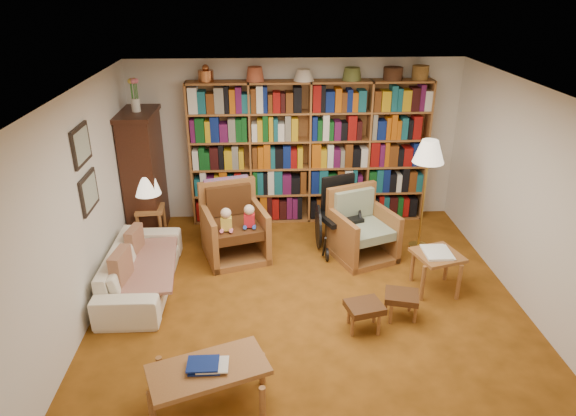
{
  "coord_description": "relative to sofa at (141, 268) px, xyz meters",
  "views": [
    {
      "loc": [
        -0.52,
        -5.15,
        3.55
      ],
      "look_at": [
        -0.22,
        0.6,
        0.97
      ],
      "focal_mm": 32.0,
      "sensor_mm": 36.0,
      "label": 1
    }
  ],
  "objects": [
    {
      "name": "armchair_leather",
      "position": [
        1.13,
        0.84,
        0.14
      ],
      "size": [
        1.04,
        1.05,
        1.03
      ],
      "color": "olive",
      "rests_on": "floor"
    },
    {
      "name": "table_lamp",
      "position": [
        -0.1,
        1.23,
        0.62
      ],
      "size": [
        0.37,
        0.37,
        0.51
      ],
      "color": "gold",
      "rests_on": "side_table_lamp"
    },
    {
      "name": "floor_lamp",
      "position": [
        3.75,
        0.87,
        1.11
      ],
      "size": [
        0.42,
        0.42,
        1.6
      ],
      "color": "gold",
      "rests_on": "floor"
    },
    {
      "name": "sofa",
      "position": [
        0.0,
        0.0,
        0.0
      ],
      "size": [
        1.86,
        0.74,
        0.54
      ],
      "primitive_type": "imported",
      "rotation": [
        0.0,
        0.0,
        1.56
      ],
      "color": "#F3E8CE",
      "rests_on": "floor"
    },
    {
      "name": "sofa_throw",
      "position": [
        0.05,
        0.0,
        0.03
      ],
      "size": [
        0.87,
        1.44,
        0.04
      ],
      "primitive_type": "cube",
      "rotation": [
        0.0,
        0.0,
        0.1
      ],
      "color": "#C6B690",
      "rests_on": "sofa"
    },
    {
      "name": "bookshelf",
      "position": [
        2.25,
        1.91,
        0.9
      ],
      "size": [
        3.6,
        0.3,
        2.42
      ],
      "color": "olive",
      "rests_on": "floor"
    },
    {
      "name": "side_table_papers",
      "position": [
        3.63,
        -0.24,
        0.16
      ],
      "size": [
        0.64,
        0.64,
        0.54
      ],
      "color": "olive",
      "rests_on": "floor"
    },
    {
      "name": "cushion_left",
      "position": [
        -0.13,
        0.35,
        0.18
      ],
      "size": [
        0.17,
        0.37,
        0.36
      ],
      "primitive_type": "cube",
      "rotation": [
        0.0,
        0.0,
        -0.16
      ],
      "color": "maroon",
      "rests_on": "sofa"
    },
    {
      "name": "wall_front",
      "position": [
        2.05,
        -2.92,
        0.98
      ],
      "size": [
        5.0,
        0.0,
        5.0
      ],
      "primitive_type": "plane",
      "rotation": [
        -1.57,
        0.0,
        0.0
      ],
      "color": "silver",
      "rests_on": "floor"
    },
    {
      "name": "curio_cabinet",
      "position": [
        -0.2,
        1.58,
        0.68
      ],
      "size": [
        0.5,
        0.95,
        2.4
      ],
      "color": "#381A0F",
      "rests_on": "floor"
    },
    {
      "name": "side_table_lamp",
      "position": [
        -0.1,
        1.23,
        0.13
      ],
      "size": [
        0.42,
        0.42,
        0.54
      ],
      "color": "olive",
      "rests_on": "floor"
    },
    {
      "name": "footstool_a",
      "position": [
        2.61,
        -0.98,
        -0.01
      ],
      "size": [
        0.45,
        0.41,
        0.33
      ],
      "color": "#482813",
      "rests_on": "floor"
    },
    {
      "name": "wheelchair",
      "position": [
        2.59,
        0.96,
        0.2
      ],
      "size": [
        0.65,
        0.83,
        1.03
      ],
      "color": "black",
      "rests_on": "floor"
    },
    {
      "name": "wall_back",
      "position": [
        2.05,
        2.08,
        0.98
      ],
      "size": [
        5.0,
        0.0,
        5.0
      ],
      "primitive_type": "plane",
      "rotation": [
        1.57,
        0.0,
        0.0
      ],
      "color": "silver",
      "rests_on": "floor"
    },
    {
      "name": "cushion_right",
      "position": [
        -0.13,
        -0.35,
        0.18
      ],
      "size": [
        0.18,
        0.42,
        0.41
      ],
      "primitive_type": "cube",
      "rotation": [
        0.0,
        0.0,
        -0.14
      ],
      "color": "maroon",
      "rests_on": "sofa"
    },
    {
      "name": "floor",
      "position": [
        2.05,
        -0.42,
        -0.27
      ],
      "size": [
        5.0,
        5.0,
        0.0
      ],
      "primitive_type": "plane",
      "color": "#8F5016",
      "rests_on": "ground"
    },
    {
      "name": "footstool_b",
      "position": [
        3.07,
        -0.79,
        -0.01
      ],
      "size": [
        0.44,
        0.4,
        0.31
      ],
      "color": "#482813",
      "rests_on": "floor"
    },
    {
      "name": "wall_right",
      "position": [
        4.55,
        -0.42,
        0.98
      ],
      "size": [
        0.0,
        5.0,
        5.0
      ],
      "primitive_type": "plane",
      "rotation": [
        1.57,
        0.0,
        -1.57
      ],
      "color": "silver",
      "rests_on": "floor"
    },
    {
      "name": "coffee_table",
      "position": [
        1.01,
        -1.97,
        0.08
      ],
      "size": [
        1.16,
        0.85,
        0.45
      ],
      "color": "olive",
      "rests_on": "floor"
    },
    {
      "name": "ceiling",
      "position": [
        2.05,
        -0.42,
        2.23
      ],
      "size": [
        5.0,
        5.0,
        0.0
      ],
      "primitive_type": "plane",
      "rotation": [
        3.14,
        0.0,
        0.0
      ],
      "color": "silver",
      "rests_on": "wall_back"
    },
    {
      "name": "armchair_sage",
      "position": [
        2.88,
        0.73,
        0.09
      ],
      "size": [
        1.04,
        1.03,
        0.95
      ],
      "color": "olive",
      "rests_on": "floor"
    },
    {
      "name": "framed_pictures",
      "position": [
        -0.43,
        -0.12,
        1.35
      ],
      "size": [
        0.03,
        0.52,
        0.97
      ],
      "color": "black",
      "rests_on": "wall_left"
    },
    {
      "name": "wall_left",
      "position": [
        -0.45,
        -0.42,
        0.98
      ],
      "size": [
        0.0,
        5.0,
        5.0
      ],
      "primitive_type": "plane",
      "rotation": [
        1.57,
        0.0,
        1.57
      ],
      "color": "silver",
      "rests_on": "floor"
    }
  ]
}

